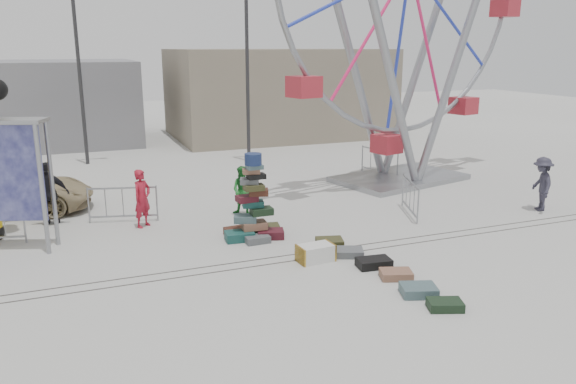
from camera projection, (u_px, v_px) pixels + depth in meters
name	position (u px, v px, depth m)	size (l,w,h in m)	color
ground	(294.00, 271.00, 13.24)	(90.00, 90.00, 0.00)	#9E9E99
track_line_near	(285.00, 262.00, 13.78)	(40.00, 0.04, 0.01)	#47443F
track_line_far	(279.00, 256.00, 14.14)	(40.00, 0.04, 0.01)	#47443F
building_right	(277.00, 93.00, 33.11)	(12.00, 8.00, 5.00)	gray
building_left	(40.00, 102.00, 30.39)	(10.00, 8.00, 4.40)	gray
lamp_post_right	(249.00, 62.00, 24.92)	(1.41, 0.25, 8.00)	#2D2D30
lamp_post_left	(81.00, 62.00, 24.25)	(1.41, 0.25, 8.00)	#2D2D30
suitcase_tower	(253.00, 214.00, 15.44)	(1.72, 1.47, 2.37)	#1A4F4B
steamer_trunk	(316.00, 253.00, 13.81)	(0.89, 0.51, 0.42)	silver
row_case_0	(329.00, 243.00, 14.80)	(0.70, 0.55, 0.22)	#3F3F1F
row_case_1	(349.00, 252.00, 14.18)	(0.70, 0.53, 0.18)	slate
row_case_2	(374.00, 263.00, 13.45)	(0.81, 0.50, 0.22)	black
row_case_3	(396.00, 274.00, 12.80)	(0.71, 0.50, 0.19)	#91624A
row_case_4	(419.00, 290.00, 11.94)	(0.74, 0.57, 0.21)	#4A656A
row_case_5	(445.00, 305.00, 11.29)	(0.68, 0.45, 0.19)	#1A2F1B
barricade_dummy_c	(123.00, 204.00, 16.83)	(2.00, 0.10, 1.10)	gray
barricade_wheel_front	(410.00, 198.00, 17.57)	(2.00, 0.10, 1.10)	gray
barricade_wheel_back	(379.00, 162.00, 22.98)	(2.00, 0.10, 1.10)	gray
pedestrian_red	(142.00, 198.00, 16.31)	(0.62, 0.41, 1.71)	maroon
pedestrian_green	(244.00, 191.00, 17.50)	(0.75, 0.59, 1.55)	#1A6924
pedestrian_black	(49.00, 194.00, 16.49)	(1.11, 0.46, 1.89)	black
pedestrian_grey	(542.00, 184.00, 17.96)	(1.13, 0.65, 1.74)	#2B2A38
parked_suv	(13.00, 192.00, 17.76)	(2.22, 4.82, 1.34)	tan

